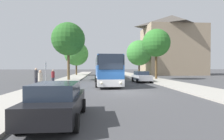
# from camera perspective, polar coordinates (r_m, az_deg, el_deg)

# --- Properties ---
(ground_plane) EXTENTS (300.00, 300.00, 0.00)m
(ground_plane) POSITION_cam_1_polar(r_m,az_deg,el_deg) (14.87, 3.87, -7.28)
(ground_plane) COLOR #424244
(ground_plane) RESTS_ON ground
(sidewalk_left) EXTENTS (4.00, 120.00, 0.15)m
(sidewalk_left) POSITION_cam_1_polar(r_m,az_deg,el_deg) (15.50, -22.87, -6.74)
(sidewalk_left) COLOR #A39E93
(sidewalk_left) RESTS_ON ground_plane
(sidewalk_right) EXTENTS (4.00, 120.00, 0.15)m
(sidewalk_right) POSITION_cam_1_polar(r_m,az_deg,el_deg) (17.30, 27.61, -5.97)
(sidewalk_right) COLOR #A39E93
(sidewalk_right) RESTS_ON ground_plane
(building_right_background) EXTENTS (15.20, 11.31, 16.61)m
(building_right_background) POSITION_cam_1_polar(r_m,az_deg,el_deg) (51.96, 18.95, 7.72)
(building_right_background) COLOR gray
(building_right_background) RESTS_ON ground_plane
(bus_front) EXTENTS (3.08, 11.13, 3.38)m
(bus_front) POSITION_cam_1_polar(r_m,az_deg,el_deg) (21.57, -1.78, 0.09)
(bus_front) COLOR silver
(bus_front) RESTS_ON ground_plane
(bus_middle) EXTENTS (3.04, 10.96, 3.43)m
(bus_middle) POSITION_cam_1_polar(r_m,az_deg,el_deg) (36.52, -2.68, 0.48)
(bus_middle) COLOR #238942
(bus_middle) RESTS_ON ground_plane
(parked_car_left_curb) EXTENTS (2.01, 4.23, 1.52)m
(parked_car_left_curb) POSITION_cam_1_polar(r_m,az_deg,el_deg) (7.29, -17.53, -9.69)
(parked_car_left_curb) COLOR black
(parked_car_left_curb) RESTS_ON ground_plane
(parked_car_right_near) EXTENTS (2.23, 4.20, 1.56)m
(parked_car_right_near) POSITION_cam_1_polar(r_m,az_deg,el_deg) (24.90, 9.59, -2.11)
(parked_car_right_near) COLOR #B7B7BC
(parked_car_right_near) RESTS_ON ground_plane
(bus_stop_sign) EXTENTS (0.08, 0.45, 2.51)m
(bus_stop_sign) POSITION_cam_1_polar(r_m,az_deg,el_deg) (18.01, -20.84, -0.45)
(bus_stop_sign) COLOR gray
(bus_stop_sign) RESTS_ON sidewalk_left
(pedestrian_waiting_near) EXTENTS (0.36, 0.36, 1.74)m
(pedestrian_waiting_near) POSITION_cam_1_polar(r_m,az_deg,el_deg) (15.27, -22.35, -3.25)
(pedestrian_waiting_near) COLOR #23232D
(pedestrian_waiting_near) RESTS_ON sidewalk_left
(pedestrian_waiting_far) EXTENTS (0.36, 0.36, 1.69)m
(pedestrian_waiting_far) POSITION_cam_1_polar(r_m,az_deg,el_deg) (20.82, -18.70, -2.20)
(pedestrian_waiting_far) COLOR #23232D
(pedestrian_waiting_far) RESTS_ON sidewalk_left
(pedestrian_walking_back) EXTENTS (0.36, 0.36, 1.89)m
(pedestrian_walking_back) POSITION_cam_1_polar(r_m,az_deg,el_deg) (19.00, -23.54, -2.18)
(pedestrian_walking_back) COLOR #23232D
(pedestrian_walking_back) RESTS_ON sidewalk_left
(tree_left_near) EXTENTS (6.12, 6.12, 8.48)m
(tree_left_near) POSITION_cam_1_polar(r_m,az_deg,el_deg) (45.79, -11.57, 5.23)
(tree_left_near) COLOR #513D23
(tree_left_near) RESTS_ON sidewalk_left
(tree_left_far) EXTENTS (5.18, 5.18, 8.95)m
(tree_left_far) POSITION_cam_1_polar(r_m,az_deg,el_deg) (28.53, -14.04, 9.71)
(tree_left_far) COLOR brown
(tree_left_far) RESTS_ON sidewalk_left
(tree_right_near) EXTENTS (6.30, 6.30, 8.67)m
(tree_right_near) POSITION_cam_1_polar(r_m,az_deg,el_deg) (44.08, 8.85, 5.53)
(tree_right_near) COLOR #47331E
(tree_right_near) RESTS_ON sidewalk_right
(tree_right_mid) EXTENTS (4.71, 4.71, 8.45)m
(tree_right_mid) POSITION_cam_1_polar(r_m,az_deg,el_deg) (30.88, 14.24, 8.53)
(tree_right_mid) COLOR #513D23
(tree_right_mid) RESTS_ON sidewalk_right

